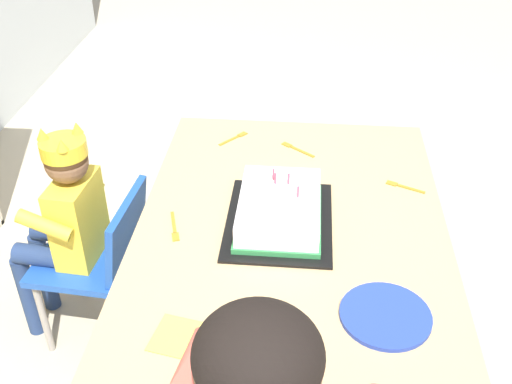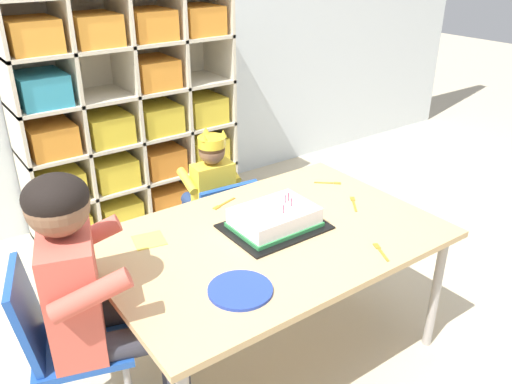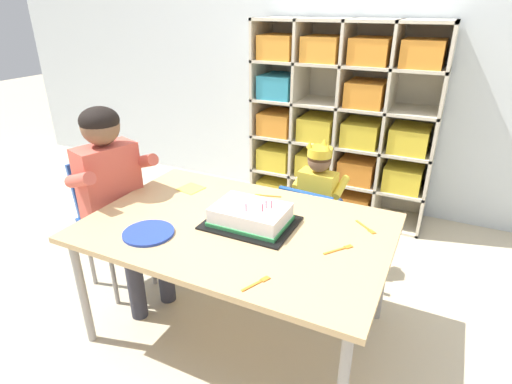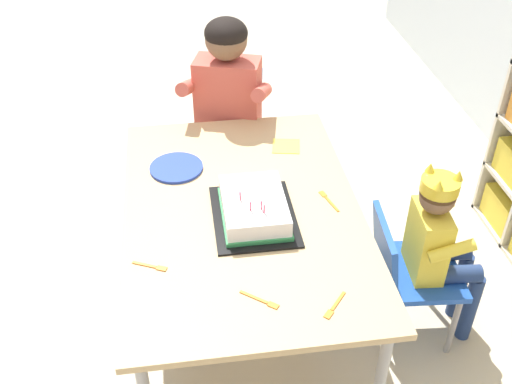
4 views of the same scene
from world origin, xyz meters
TOP-DOWN VIEW (x-y plane):
  - ground at (0.00, 0.00)m, footprint 16.00×16.00m
  - activity_table at (0.00, 0.00)m, footprint 1.34×0.89m
  - classroom_chair_blue at (0.15, 0.63)m, footprint 0.36×0.36m
  - child_with_crown at (0.16, 0.73)m, footprint 0.31×0.31m
  - birthday_cake_on_tray at (0.05, 0.04)m, footprint 0.39×0.30m
  - paper_plate_stack at (-0.30, -0.24)m, footprint 0.22×0.22m
  - paper_napkin_square at (-0.41, 0.24)m, footprint 0.14×0.14m
  - fork_near_child_seat at (0.53, 0.22)m, footprint 0.11×0.09m
  - fork_near_cake_tray at (0.27, -0.34)m, footprint 0.07×0.12m
  - fork_scattered_mid_table at (0.47, 0.00)m, footprint 0.10×0.12m
  - fork_by_napkin at (-0.01, 0.33)m, footprint 0.14×0.05m

SIDE VIEW (x-z plane):
  - ground at x=0.00m, z-range 0.00..0.00m
  - classroom_chair_blue at x=0.15m, z-range 0.06..0.63m
  - child_with_crown at x=0.16m, z-range 0.09..0.90m
  - activity_table at x=0.00m, z-range 0.25..0.85m
  - paper_napkin_square at x=-0.41m, z-range 0.59..0.60m
  - fork_near_child_seat at x=0.53m, z-range 0.59..0.60m
  - fork_near_cake_tray at x=0.27m, z-range 0.59..0.60m
  - fork_by_napkin at x=-0.01m, z-range 0.59..0.60m
  - fork_scattered_mid_table at x=0.47m, z-range 0.59..0.60m
  - paper_plate_stack at x=-0.30m, z-range 0.59..0.61m
  - birthday_cake_on_tray at x=0.05m, z-range 0.57..0.69m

